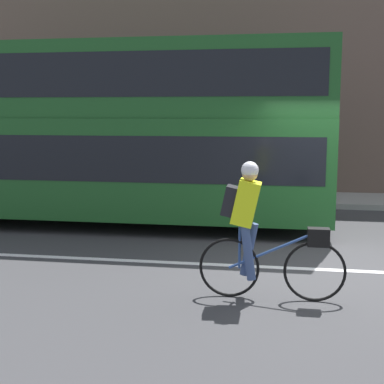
{
  "coord_description": "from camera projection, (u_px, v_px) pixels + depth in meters",
  "views": [
    {
      "loc": [
        -0.97,
        -7.93,
        2.29
      ],
      "look_at": [
        -2.34,
        0.34,
        1.04
      ],
      "focal_mm": 50.0,
      "sensor_mm": 36.0,
      "label": 1
    }
  ],
  "objects": [
    {
      "name": "ground_plane",
      "position": [
        344.0,
        268.0,
        7.92
      ],
      "size": [
        80.0,
        80.0,
        0.0
      ],
      "primitive_type": "plane",
      "color": "#38383A"
    },
    {
      "name": "road_center_line",
      "position": [
        345.0,
        271.0,
        7.79
      ],
      "size": [
        50.0,
        0.14,
        0.01
      ],
      "primitive_type": "cube",
      "color": "silver",
      "rests_on": "ground_plane"
    },
    {
      "name": "sidewalk_curb",
      "position": [
        318.0,
        200.0,
        13.72
      ],
      "size": [
        60.0,
        1.96,
        0.13
      ],
      "color": "gray",
      "rests_on": "ground_plane"
    },
    {
      "name": "building_facade",
      "position": [
        319.0,
        71.0,
        14.33
      ],
      "size": [
        60.0,
        0.3,
        6.79
      ],
      "color": "brown",
      "rests_on": "ground_plane"
    },
    {
      "name": "bus",
      "position": [
        94.0,
        127.0,
        10.92
      ],
      "size": [
        9.47,
        2.54,
        3.6
      ],
      "color": "black",
      "rests_on": "ground_plane"
    },
    {
      "name": "cyclist_on_bike",
      "position": [
        257.0,
        227.0,
        6.51
      ],
      "size": [
        1.8,
        0.32,
        1.71
      ],
      "color": "black",
      "rests_on": "ground_plane"
    }
  ]
}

